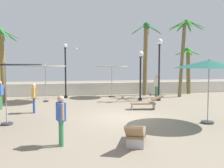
{
  "coord_description": "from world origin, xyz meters",
  "views": [
    {
      "loc": [
        -2.88,
        -11.58,
        2.6
      ],
      "look_at": [
        0.0,
        3.31,
        1.4
      ],
      "focal_mm": 39.52,
      "sensor_mm": 36.0,
      "label": 1
    }
  ],
  "objects_px": {
    "patio_umbrella_0": "(209,64)",
    "lamp_post_0": "(140,68)",
    "patio_umbrella_1": "(5,67)",
    "seagull_1": "(77,49)",
    "lamp_post_2": "(159,59)",
    "patio_umbrella_3": "(45,67)",
    "palm_tree_1": "(188,64)",
    "lounge_chair_0": "(136,133)",
    "lounge_chair_1": "(147,102)",
    "lamp_post_1": "(65,67)",
    "patio_umbrella_2": "(112,68)",
    "guest_1": "(61,116)",
    "palm_tree_2": "(2,55)",
    "guest_2": "(0,92)",
    "palm_tree_0": "(183,48)",
    "guest_3": "(157,84)",
    "guest_0": "(34,95)",
    "palm_tree_3": "(146,52)"
  },
  "relations": [
    {
      "from": "lounge_chair_1",
      "to": "guest_3",
      "type": "xyz_separation_m",
      "value": [
        2.41,
        4.66,
        0.67
      ]
    },
    {
      "from": "patio_umbrella_0",
      "to": "palm_tree_3",
      "type": "xyz_separation_m",
      "value": [
        0.55,
        10.19,
        1.09
      ]
    },
    {
      "from": "palm_tree_1",
      "to": "patio_umbrella_1",
      "type": "bearing_deg",
      "value": -145.45
    },
    {
      "from": "palm_tree_1",
      "to": "lounge_chair_0",
      "type": "xyz_separation_m",
      "value": [
        -8.6,
        -12.81,
        -2.23
      ]
    },
    {
      "from": "lamp_post_1",
      "to": "seagull_1",
      "type": "distance_m",
      "value": 1.76
    },
    {
      "from": "lamp_post_0",
      "to": "patio_umbrella_0",
      "type": "bearing_deg",
      "value": -83.34
    },
    {
      "from": "patio_umbrella_2",
      "to": "guest_1",
      "type": "distance_m",
      "value": 12.12
    },
    {
      "from": "palm_tree_3",
      "to": "palm_tree_1",
      "type": "bearing_deg",
      "value": 5.33
    },
    {
      "from": "palm_tree_0",
      "to": "guest_3",
      "type": "xyz_separation_m",
      "value": [
        -2.28,
        -0.17,
        -2.86
      ]
    },
    {
      "from": "patio_umbrella_2",
      "to": "patio_umbrella_3",
      "type": "height_order",
      "value": "patio_umbrella_3"
    },
    {
      "from": "patio_umbrella_0",
      "to": "lounge_chair_1",
      "type": "bearing_deg",
      "value": 111.94
    },
    {
      "from": "lounge_chair_0",
      "to": "guest_1",
      "type": "relative_size",
      "value": 1.2
    },
    {
      "from": "palm_tree_2",
      "to": "patio_umbrella_0",
      "type": "bearing_deg",
      "value": -38.09
    },
    {
      "from": "guest_0",
      "to": "guest_3",
      "type": "height_order",
      "value": "guest_3"
    },
    {
      "from": "lamp_post_0",
      "to": "lamp_post_1",
      "type": "distance_m",
      "value": 5.77
    },
    {
      "from": "patio_umbrella_2",
      "to": "lounge_chair_1",
      "type": "xyz_separation_m",
      "value": [
        0.96,
        -5.76,
        -1.92
      ]
    },
    {
      "from": "patio_umbrella_0",
      "to": "lamp_post_1",
      "type": "xyz_separation_m",
      "value": [
        -6.12,
        9.54,
        -0.22
      ]
    },
    {
      "from": "lamp_post_2",
      "to": "guest_2",
      "type": "height_order",
      "value": "lamp_post_2"
    },
    {
      "from": "palm_tree_1",
      "to": "palm_tree_2",
      "type": "xyz_separation_m",
      "value": [
        -14.99,
        -2.46,
        0.61
      ]
    },
    {
      "from": "patio_umbrella_3",
      "to": "guest_1",
      "type": "relative_size",
      "value": 1.71
    },
    {
      "from": "lounge_chair_0",
      "to": "guest_0",
      "type": "distance_m",
      "value": 7.3
    },
    {
      "from": "guest_2",
      "to": "guest_3",
      "type": "distance_m",
      "value": 11.2
    },
    {
      "from": "patio_umbrella_2",
      "to": "palm_tree_0",
      "type": "height_order",
      "value": "palm_tree_0"
    },
    {
      "from": "guest_2",
      "to": "palm_tree_0",
      "type": "bearing_deg",
      "value": 14.24
    },
    {
      "from": "lamp_post_2",
      "to": "guest_2",
      "type": "bearing_deg",
      "value": -171.04
    },
    {
      "from": "lamp_post_2",
      "to": "guest_0",
      "type": "bearing_deg",
      "value": -160.03
    },
    {
      "from": "patio_umbrella_1",
      "to": "seagull_1",
      "type": "xyz_separation_m",
      "value": [
        3.46,
        8.53,
        1.36
      ]
    },
    {
      "from": "patio_umbrella_1",
      "to": "guest_0",
      "type": "bearing_deg",
      "value": 71.47
    },
    {
      "from": "guest_2",
      "to": "palm_tree_1",
      "type": "bearing_deg",
      "value": 19.94
    },
    {
      "from": "patio_umbrella_3",
      "to": "lounge_chair_1",
      "type": "height_order",
      "value": "patio_umbrella_3"
    },
    {
      "from": "guest_3",
      "to": "lamp_post_1",
      "type": "bearing_deg",
      "value": 171.14
    },
    {
      "from": "lounge_chair_0",
      "to": "lounge_chair_1",
      "type": "relative_size",
      "value": 1.03
    },
    {
      "from": "guest_0",
      "to": "palm_tree_0",
      "type": "bearing_deg",
      "value": 23.1
    },
    {
      "from": "patio_umbrella_1",
      "to": "lamp_post_0",
      "type": "xyz_separation_m",
      "value": [
        7.84,
        5.81,
        -0.1
      ]
    },
    {
      "from": "lamp_post_2",
      "to": "seagull_1",
      "type": "distance_m",
      "value": 6.49
    },
    {
      "from": "patio_umbrella_3",
      "to": "lamp_post_2",
      "type": "bearing_deg",
      "value": -7.14
    },
    {
      "from": "guest_2",
      "to": "seagull_1",
      "type": "bearing_deg",
      "value": 44.91
    },
    {
      "from": "palm_tree_2",
      "to": "guest_1",
      "type": "distance_m",
      "value": 10.99
    },
    {
      "from": "palm_tree_0",
      "to": "lounge_chair_1",
      "type": "distance_m",
      "value": 7.6
    },
    {
      "from": "lamp_post_2",
      "to": "guest_3",
      "type": "relative_size",
      "value": 2.53
    },
    {
      "from": "lamp_post_0",
      "to": "lounge_chair_1",
      "type": "distance_m",
      "value": 4.01
    },
    {
      "from": "patio_umbrella_0",
      "to": "lamp_post_0",
      "type": "bearing_deg",
      "value": 96.66
    },
    {
      "from": "patio_umbrella_2",
      "to": "palm_tree_3",
      "type": "distance_m",
      "value": 3.39
    },
    {
      "from": "patio_umbrella_2",
      "to": "patio_umbrella_0",
      "type": "bearing_deg",
      "value": -75.4
    },
    {
      "from": "lamp_post_1",
      "to": "seagull_1",
      "type": "relative_size",
      "value": 4.25
    },
    {
      "from": "lamp_post_2",
      "to": "lamp_post_1",
      "type": "bearing_deg",
      "value": 158.45
    },
    {
      "from": "patio_umbrella_1",
      "to": "seagull_1",
      "type": "relative_size",
      "value": 3.07
    },
    {
      "from": "patio_umbrella_2",
      "to": "lamp_post_0",
      "type": "bearing_deg",
      "value": -54.89
    },
    {
      "from": "lounge_chair_0",
      "to": "guest_1",
      "type": "xyz_separation_m",
      "value": [
        -2.38,
        0.38,
        0.58
      ]
    },
    {
      "from": "guest_1",
      "to": "guest_2",
      "type": "height_order",
      "value": "guest_2"
    }
  ]
}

